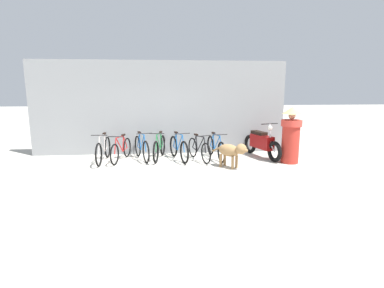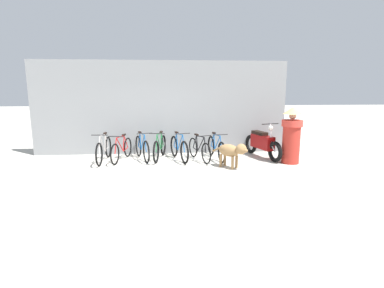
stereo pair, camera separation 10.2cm
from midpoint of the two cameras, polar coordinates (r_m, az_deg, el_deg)
The scene contains 12 objects.
ground_plane at distance 7.29m, azimuth -5.68°, elevation -6.74°, with size 60.00×60.00×0.00m, color #B7B2A5.
shop_wall_back at distance 10.01m, azimuth -5.55°, elevation 6.89°, with size 8.33×0.20×3.05m.
bicycle_0 at distance 9.28m, azimuth -16.14°, elevation -1.05°, with size 0.46×1.75×0.87m.
bicycle_1 at distance 9.27m, azimuth -12.94°, elevation -1.06°, with size 0.52×1.62×0.81m.
bicycle_2 at distance 9.29m, azimuth -9.18°, elevation -0.74°, with size 0.62×1.59×0.87m.
bicycle_3 at distance 9.28m, azimuth -5.83°, elevation -0.71°, with size 0.48×1.70×0.86m.
bicycle_4 at distance 9.12m, azimuth -2.17°, elevation -0.85°, with size 0.58×1.62×0.87m.
bicycle_5 at distance 9.07m, azimuth 1.72°, elevation -1.02°, with size 0.59×1.52×0.81m.
bicycle_6 at distance 9.30m, azimuth 4.92°, elevation -0.76°, with size 0.46×1.71×0.83m.
motorcycle at distance 9.69m, azimuth 13.54°, elevation 0.10°, with size 0.72×1.91×1.12m.
stray_dog at distance 8.23m, azimuth 7.91°, elevation -1.30°, with size 0.88×0.95×0.72m.
person_in_robes at distance 9.13m, azimuth 18.74°, elevation 1.73°, with size 0.83×0.83×1.63m.
Camera 2 is at (0.21, -6.96, 2.18)m, focal length 28.00 mm.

